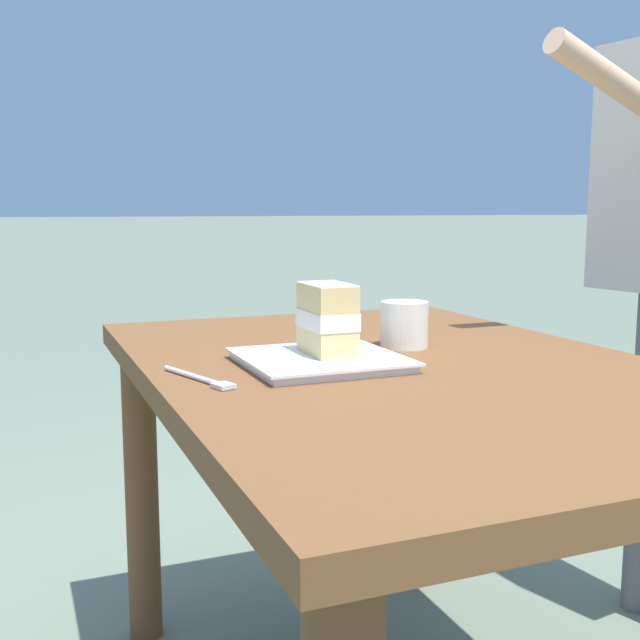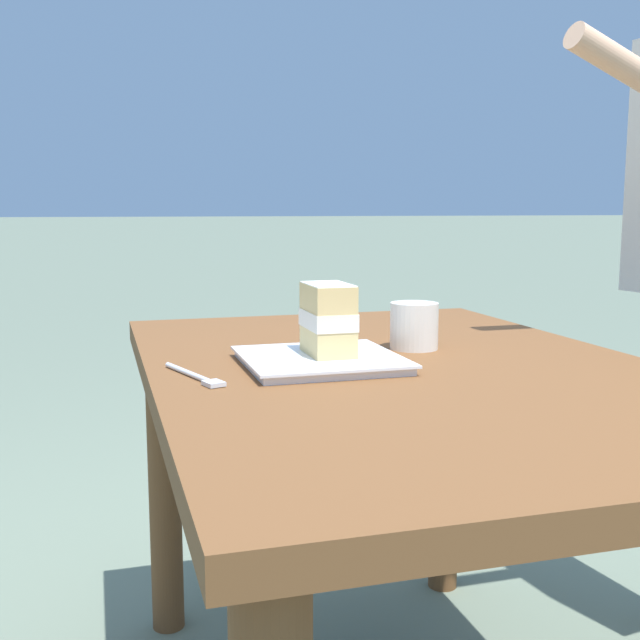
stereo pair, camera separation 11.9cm
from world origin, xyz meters
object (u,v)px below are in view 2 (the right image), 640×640
Objects in this scene: patio_table at (402,429)px; dessert_fork at (195,376)px; dessert_plate at (320,360)px; cake_slice at (328,319)px; coffee_cup at (414,325)px.

dessert_fork is (-0.02, 0.33, 0.11)m from patio_table.
dessert_plate is 0.07m from cake_slice.
cake_slice reaches higher than dessert_fork.
cake_slice reaches higher than coffee_cup.
dessert_plate is at bearing -78.39° from dessert_fork.
dessert_plate is 0.20m from dessert_fork.
coffee_cup reaches higher than dessert_fork.
dessert_plate is at bearing 115.27° from coffee_cup.
dessert_fork is at bearing 102.30° from cake_slice.
cake_slice is (0.03, 0.11, 0.18)m from patio_table.
cake_slice is 1.33× the size of coffee_cup.
coffee_cup reaches higher than patio_table.
coffee_cup is (0.09, -0.20, 0.03)m from dessert_plate.
coffee_cup is at bearing -64.41° from cake_slice.
coffee_cup is (0.13, -0.40, 0.04)m from dessert_fork.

